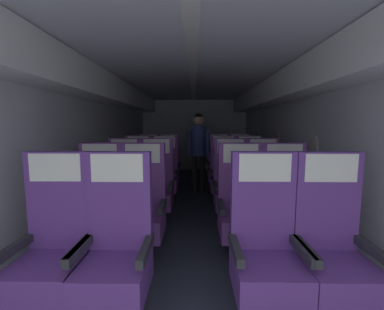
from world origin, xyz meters
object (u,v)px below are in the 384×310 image
object	(u,v)px
seat_b_left_window	(99,209)
seat_e_right_window	(218,167)
seat_c_left_aisle	(156,188)
seat_e_right_aisle	(240,167)
seat_a_left_window	(53,251)
seat_e_left_aisle	(169,167)
seat_b_left_aisle	(142,209)
seat_e_left_window	(148,167)
seat_a_right_aisle	(332,252)
seat_b_right_window	(241,209)
seat_a_left_aisle	(116,252)
seat_c_right_window	(231,188)
seat_d_left_aisle	(164,175)
seat_a_right_window	(266,251)
seat_c_right_aisle	(263,188)
seat_b_right_aisle	(285,210)
flight_attendant	(198,144)
seat_d_right_window	(223,175)
seat_c_left_window	(124,188)
seat_d_left_window	(138,175)
seat_d_right_aisle	(250,175)

from	to	relation	value
seat_b_left_window	seat_e_right_window	size ratio (longest dim) A/B	1.00
seat_c_left_aisle	seat_e_right_aisle	bearing A→B (deg)	50.34
seat_a_left_window	seat_e_left_aisle	size ratio (longest dim) A/B	1.00
seat_b_left_aisle	seat_e_left_window	world-z (taller)	same
seat_a_right_aisle	seat_c_left_aisle	size ratio (longest dim) A/B	1.00
seat_b_right_window	seat_e_right_aisle	distance (m)	2.74
seat_a_left_aisle	seat_c_right_window	bearing A→B (deg)	59.95
seat_b_right_window	seat_d_left_aisle	bearing A→B (deg)	119.83
seat_a_right_window	seat_e_left_window	distance (m)	3.88
seat_b_left_aisle	seat_d_left_aisle	distance (m)	1.81
seat_a_right_aisle	seat_e_left_window	bearing A→B (deg)	118.62
seat_a_left_aisle	seat_d_left_aisle	xyz separation A→B (m)	(0.00, 2.72, 0.00)
seat_b_left_aisle	seat_e_right_aisle	world-z (taller)	same
seat_b_left_aisle	seat_c_right_aisle	distance (m)	1.77
seat_b_right_aisle	flight_attendant	bearing A→B (deg)	109.31
seat_d_right_window	flight_attendant	size ratio (longest dim) A/B	0.74
seat_c_right_aisle	seat_b_right_aisle	bearing A→B (deg)	-91.17
seat_a_left_aisle	seat_c_right_aisle	bearing A→B (deg)	50.32
seat_a_right_aisle	seat_c_right_aisle	bearing A→B (deg)	89.99
seat_a_left_aisle	seat_b_left_aisle	world-z (taller)	same
seat_b_left_aisle	seat_e_left_aisle	xyz separation A→B (m)	(-0.00, 2.70, 0.00)
seat_c_left_window	seat_e_left_window	world-z (taller)	same
seat_d_left_window	seat_e_right_window	size ratio (longest dim) A/B	1.00
seat_c_right_window	seat_e_right_aisle	world-z (taller)	same
seat_c_right_aisle	seat_e_left_window	size ratio (longest dim) A/B	1.00
seat_c_left_window	seat_e_right_window	size ratio (longest dim) A/B	1.00
seat_b_left_aisle	seat_c_left_aisle	distance (m)	0.91
seat_d_left_window	seat_d_right_aisle	world-z (taller)	same
seat_a_right_window	seat_e_left_aisle	size ratio (longest dim) A/B	1.00
seat_a_right_aisle	seat_a_right_window	distance (m)	0.46
seat_b_right_window	seat_d_right_window	size ratio (longest dim) A/B	1.00
seat_a_right_aisle	flight_attendant	bearing A→B (deg)	104.80
seat_d_right_aisle	seat_e_right_window	world-z (taller)	same
seat_a_left_aisle	seat_e_right_window	bearing A→B (deg)	73.88
seat_a_left_window	seat_d_right_window	bearing A→B (deg)	61.05
seat_a_left_aisle	seat_b_left_window	bearing A→B (deg)	117.17
seat_a_left_aisle	seat_e_right_window	size ratio (longest dim) A/B	1.00
seat_a_left_window	seat_c_left_aisle	size ratio (longest dim) A/B	1.00
seat_e_left_aisle	seat_e_right_window	xyz separation A→B (m)	(1.05, -0.00, 0.00)
seat_a_right_aisle	seat_b_right_window	bearing A→B (deg)	117.72
seat_d_left_window	seat_a_left_window	bearing A→B (deg)	-89.72
seat_b_left_aisle	seat_c_left_window	size ratio (longest dim) A/B	1.00
seat_a_left_aisle	seat_a_right_window	size ratio (longest dim) A/B	1.00
seat_b_left_window	seat_e_left_aisle	world-z (taller)	same
seat_a_right_aisle	seat_d_left_aisle	distance (m)	3.09
seat_d_left_aisle	seat_e_right_aisle	xyz separation A→B (m)	(1.49, 0.91, 0.00)
seat_c_right_aisle	seat_b_right_window	bearing A→B (deg)	-117.93
seat_b_right_aisle	seat_a_left_window	bearing A→B (deg)	-155.38
seat_b_right_window	seat_d_left_window	distance (m)	2.34
seat_e_left_aisle	seat_b_right_aisle	bearing A→B (deg)	-61.04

